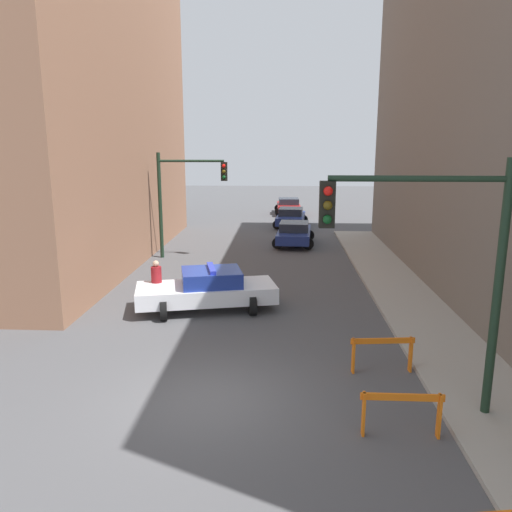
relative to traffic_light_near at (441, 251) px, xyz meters
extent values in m
plane|color=#4C4C4F|center=(-4.73, 0.38, -3.53)|extent=(120.00, 120.00, 0.00)
cube|color=#9E998E|center=(1.47, 0.38, -3.47)|extent=(2.40, 44.00, 0.12)
cylinder|color=black|center=(1.17, 0.01, -0.81)|extent=(0.18, 0.18, 5.20)
cylinder|color=black|center=(-0.53, 0.01, 1.39)|extent=(3.40, 0.12, 0.12)
cube|color=black|center=(-2.23, 0.01, 0.89)|extent=(0.30, 0.22, 0.90)
sphere|color=red|center=(-2.23, -0.14, 1.16)|extent=(0.18, 0.18, 0.18)
sphere|color=#4C3D0C|center=(-2.23, -0.14, 0.89)|extent=(0.18, 0.18, 0.18)
sphere|color=#0C4219|center=(-2.23, -0.14, 0.62)|extent=(0.18, 0.18, 0.18)
cylinder|color=black|center=(-9.13, 14.64, -0.93)|extent=(0.18, 0.18, 5.20)
cylinder|color=black|center=(-7.53, 14.64, 1.27)|extent=(3.20, 0.12, 0.12)
cube|color=black|center=(-5.93, 14.64, 0.77)|extent=(0.30, 0.22, 0.90)
sphere|color=red|center=(-5.93, 14.49, 1.04)|extent=(0.18, 0.18, 0.18)
sphere|color=#4C3D0C|center=(-5.93, 14.49, 0.77)|extent=(0.18, 0.18, 0.18)
sphere|color=#0C4219|center=(-5.93, 14.49, 0.50)|extent=(0.18, 0.18, 0.18)
cube|color=white|center=(-5.66, 6.60, -2.93)|extent=(5.00, 2.88, 0.55)
cube|color=navy|center=(-5.48, 6.65, -2.39)|extent=(2.29, 2.04, 0.52)
cylinder|color=black|center=(-6.88, 5.44, -3.20)|extent=(0.37, 0.69, 0.66)
cylinder|color=black|center=(-7.27, 7.10, -3.20)|extent=(0.37, 0.69, 0.66)
cylinder|color=black|center=(-4.05, 6.11, -3.20)|extent=(0.37, 0.69, 0.66)
cylinder|color=black|center=(-4.44, 7.77, -3.20)|extent=(0.37, 0.69, 0.66)
cube|color=#2633BF|center=(-5.48, 6.65, -2.07)|extent=(0.51, 1.39, 0.12)
cube|color=navy|center=(-2.40, 18.38, -2.96)|extent=(2.10, 4.42, 0.52)
cube|color=#232833|center=(-2.42, 18.20, -2.46)|extent=(1.71, 1.91, 0.48)
cylinder|color=black|center=(-3.14, 19.76, -3.22)|extent=(0.63, 0.26, 0.62)
cylinder|color=black|center=(-1.48, 19.65, -3.22)|extent=(0.63, 0.26, 0.62)
cylinder|color=black|center=(-3.32, 17.10, -3.22)|extent=(0.63, 0.26, 0.62)
cylinder|color=black|center=(-1.67, 16.99, -3.22)|extent=(0.63, 0.26, 0.62)
cube|color=navy|center=(-2.49, 24.85, -2.96)|extent=(2.16, 4.44, 0.52)
cube|color=#232833|center=(-2.50, 24.68, -2.46)|extent=(1.73, 1.93, 0.48)
cylinder|color=black|center=(-3.20, 26.25, -3.22)|extent=(0.64, 0.27, 0.62)
cylinder|color=black|center=(-1.55, 26.11, -3.22)|extent=(0.64, 0.27, 0.62)
cylinder|color=black|center=(-3.43, 23.59, -3.22)|extent=(0.64, 0.27, 0.62)
cylinder|color=black|center=(-1.78, 23.45, -3.22)|extent=(0.64, 0.27, 0.62)
cube|color=maroon|center=(-2.58, 31.34, -2.96)|extent=(1.94, 4.36, 0.52)
cube|color=#232833|center=(-2.58, 31.17, -2.46)|extent=(1.64, 1.86, 0.48)
cylinder|color=black|center=(-3.45, 32.65, -3.22)|extent=(0.63, 0.24, 0.62)
cylinder|color=black|center=(-1.80, 32.70, -3.22)|extent=(0.63, 0.24, 0.62)
cylinder|color=black|center=(-3.37, 29.98, -3.22)|extent=(0.63, 0.24, 0.62)
cylinder|color=black|center=(-1.71, 30.03, -3.22)|extent=(0.63, 0.24, 0.62)
cylinder|color=#382D23|center=(-7.43, 6.84, -3.12)|extent=(0.28, 0.28, 0.82)
cylinder|color=maroon|center=(-7.43, 6.84, -2.40)|extent=(0.36, 0.36, 0.62)
sphere|color=tan|center=(-7.43, 6.84, -1.98)|extent=(0.22, 0.22, 0.22)
cube|color=orange|center=(-0.75, -0.82, -2.70)|extent=(1.60, 0.05, 0.14)
cube|color=orange|center=(-1.47, -0.81, -3.08)|extent=(0.05, 0.16, 0.90)
cube|color=orange|center=(-0.03, -0.82, -3.08)|extent=(0.05, 0.16, 0.90)
cube|color=orange|center=(-0.58, 2.01, -2.70)|extent=(1.60, 0.21, 0.14)
cube|color=orange|center=(-1.30, 1.94, -3.08)|extent=(0.07, 0.16, 0.90)
cube|color=orange|center=(0.14, 2.08, -3.08)|extent=(0.07, 0.16, 0.90)
camera|label=1|loc=(-3.09, -9.67, 2.01)|focal=35.00mm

